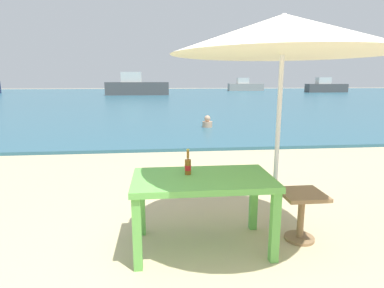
# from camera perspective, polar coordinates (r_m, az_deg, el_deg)

# --- Properties ---
(ground_plane) EXTENTS (120.00, 120.00, 0.00)m
(ground_plane) POSITION_cam_1_polar(r_m,az_deg,el_deg) (3.03, 9.39, -23.09)
(ground_plane) COLOR #C6B287
(sea_water) EXTENTS (120.00, 50.00, 0.08)m
(sea_water) POSITION_cam_1_polar(r_m,az_deg,el_deg) (32.44, -4.77, 8.63)
(sea_water) COLOR #2D6075
(sea_water) RESTS_ON ground_plane
(picnic_table_green) EXTENTS (1.40, 0.80, 0.76)m
(picnic_table_green) POSITION_cam_1_polar(r_m,az_deg,el_deg) (3.20, 1.95, -7.83)
(picnic_table_green) COLOR #60B24C
(picnic_table_green) RESTS_ON ground_plane
(beer_bottle_amber) EXTENTS (0.07, 0.07, 0.26)m
(beer_bottle_amber) POSITION_cam_1_polar(r_m,az_deg,el_deg) (3.22, -0.74, -3.91)
(beer_bottle_amber) COLOR brown
(beer_bottle_amber) RESTS_ON picnic_table_green
(patio_umbrella) EXTENTS (2.10, 2.10, 2.30)m
(patio_umbrella) POSITION_cam_1_polar(r_m,az_deg,el_deg) (3.18, 16.21, 18.45)
(patio_umbrella) COLOR silver
(patio_umbrella) RESTS_ON ground_plane
(side_table_wood) EXTENTS (0.44, 0.44, 0.54)m
(side_table_wood) POSITION_cam_1_polar(r_m,az_deg,el_deg) (3.64, 19.19, -11.05)
(side_table_wood) COLOR olive
(side_table_wood) RESTS_ON ground_plane
(swimmer_person) EXTENTS (0.34, 0.34, 0.41)m
(swimmer_person) POSITION_cam_1_polar(r_m,az_deg,el_deg) (10.99, 2.79, 3.89)
(swimmer_person) COLOR tan
(swimmer_person) RESTS_ON sea_water
(boat_cargo_ship) EXTENTS (5.06, 1.38, 1.84)m
(boat_cargo_ship) POSITION_cam_1_polar(r_m,az_deg,el_deg) (47.27, 9.60, 10.29)
(boat_cargo_ship) COLOR gray
(boat_cargo_ship) RESTS_ON sea_water
(boat_fishing_trawler) EXTENTS (5.18, 1.41, 1.88)m
(boat_fishing_trawler) POSITION_cam_1_polar(r_m,az_deg,el_deg) (44.50, 23.05, 9.49)
(boat_fishing_trawler) COLOR #4C4C4C
(boat_fishing_trawler) RESTS_ON sea_water
(boat_sailboat) EXTENTS (6.56, 1.79, 2.38)m
(boat_sailboat) POSITION_cam_1_polar(r_m,az_deg,el_deg) (34.39, -9.99, 10.16)
(boat_sailboat) COLOR #4C4C4C
(boat_sailboat) RESTS_ON sea_water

